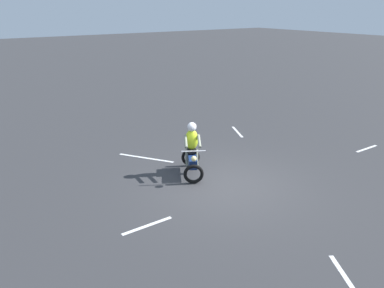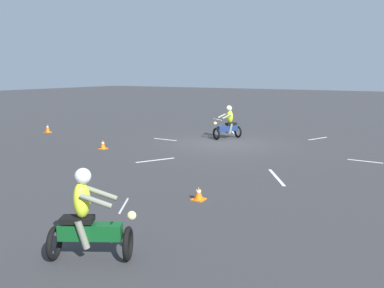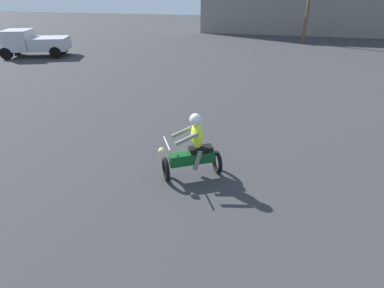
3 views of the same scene
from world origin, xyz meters
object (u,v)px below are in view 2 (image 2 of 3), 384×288
Objects in this scene: motorcycle_rider_foreground at (228,124)px; motorcycle_rider_background at (88,220)px; traffic_cone_near_left at (199,194)px; traffic_cone_mid_left at (103,145)px; traffic_cone_near_right at (48,128)px.

motorcycle_rider_background is (-3.13, 12.52, 0.00)m from motorcycle_rider_foreground.
motorcycle_rider_foreground is at bearing 165.02° from motorcycle_rider_background.
motorcycle_rider_foreground is at bearing -69.73° from traffic_cone_near_left.
traffic_cone_mid_left is (6.84, -3.70, 0.02)m from traffic_cone_near_left.
traffic_cone_near_right is 6.17m from traffic_cone_mid_left.
traffic_cone_near_right is at bearing -155.42° from motorcycle_rider_background.
motorcycle_rider_foreground is 3.57× the size of traffic_cone_near_right.
motorcycle_rider_foreground is 10.01m from traffic_cone_near_right.
motorcycle_rider_background is 4.27× the size of traffic_cone_mid_left.
traffic_cone_near_right is (12.71, -5.57, 0.06)m from traffic_cone_near_left.
traffic_cone_near_left is 7.77m from traffic_cone_mid_left.
traffic_cone_near_left is at bearing 151.55° from traffic_cone_mid_left.
motorcycle_rider_foreground is 4.27× the size of traffic_cone_mid_left.
traffic_cone_near_right is at bearing -17.59° from traffic_cone_mid_left.
traffic_cone_near_right is (9.46, 3.24, -0.50)m from motorcycle_rider_foreground.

